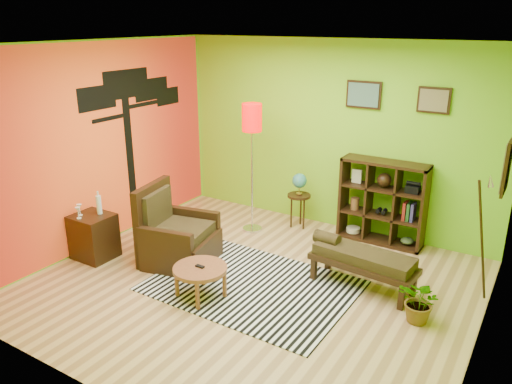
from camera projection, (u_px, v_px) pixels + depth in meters
The scene contains 11 objects.
ground at pixel (252, 285), 6.04m from camera, with size 5.00×5.00×0.00m, color tan.
room_shell at pixel (245, 138), 5.51m from camera, with size 5.04×4.54×2.82m.
zebra_rug at pixel (252, 285), 6.01m from camera, with size 2.37×1.72×0.01m, color white.
coffee_table at pixel (200, 271), 5.68m from camera, with size 0.62×0.62×0.40m.
armchair at pixel (176, 239), 6.54m from camera, with size 1.00×1.00×1.04m.
side_cabinet at pixel (94, 236), 6.65m from camera, with size 0.51×0.47×0.92m.
floor_lamp at pixel (252, 129), 7.10m from camera, with size 0.29×0.29×1.92m.
globe_table at pixel (299, 187), 7.51m from camera, with size 0.35×0.35×0.86m.
cube_shelf at pixel (383, 202), 7.02m from camera, with size 1.20×0.35×1.20m.
bench at pixel (361, 258), 5.89m from camera, with size 1.31×0.57×0.59m.
potted_plant at pixel (421, 306), 5.24m from camera, with size 0.44×0.49×0.38m, color #26661E.
Camera 1 is at (2.84, -4.52, 3.05)m, focal length 35.00 mm.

